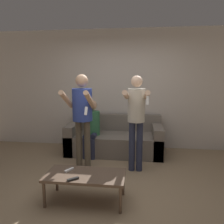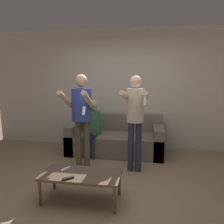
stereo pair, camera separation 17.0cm
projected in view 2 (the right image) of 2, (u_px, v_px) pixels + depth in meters
name	position (u px, v px, depth m)	size (l,w,h in m)	color
ground_plane	(107.00, 189.00, 3.23)	(14.00, 14.00, 0.00)	#937A5B
wall_back	(124.00, 90.00, 5.03)	(6.40, 0.06, 2.70)	beige
couch	(116.00, 140.00, 4.77)	(2.02, 0.88, 0.80)	slate
person_standing_left	(81.00, 110.00, 3.84)	(0.47, 0.73, 1.69)	brown
person_standing_right	(135.00, 113.00, 3.69)	(0.41, 0.69, 1.67)	#282D47
person_seated	(92.00, 125.00, 4.60)	(0.33, 0.54, 1.16)	#282D47
coffee_table	(81.00, 176.00, 2.90)	(1.05, 0.51, 0.38)	brown
remote_near	(68.00, 178.00, 2.73)	(0.14, 0.12, 0.02)	black
remote_far	(66.00, 169.00, 3.00)	(0.10, 0.15, 0.02)	white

